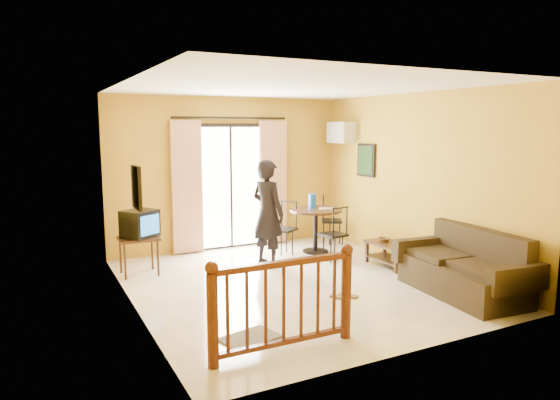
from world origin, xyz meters
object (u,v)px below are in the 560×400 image
coffee_table (390,251)px  standing_person (268,213)px  dining_table (316,218)px  sofa (465,270)px  television (140,224)px

coffee_table → standing_person: (-1.75, 0.98, 0.62)m
dining_table → sofa: sofa is taller
television → coffee_table: (3.72, -1.38, -0.55)m
television → coffee_table: 4.00m
dining_table → standing_person: 1.22m
dining_table → standing_person: (-1.13, -0.37, 0.24)m
television → dining_table: size_ratio=0.64×
television → coffee_table: size_ratio=0.73×
coffee_table → sofa: sofa is taller
dining_table → sofa: bearing=-77.9°
television → sofa: 4.76m
television → dining_table: bearing=-33.1°
sofa → television: bearing=147.3°
dining_table → television: bearing=179.4°
television → dining_table: television is taller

